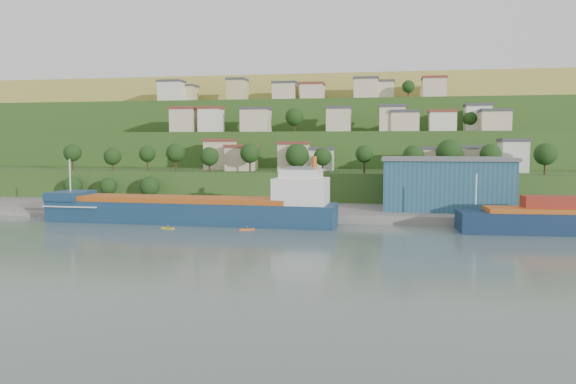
% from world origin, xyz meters
% --- Properties ---
extents(ground, '(500.00, 500.00, 0.00)m').
position_xyz_m(ground, '(0.00, 0.00, 0.00)').
color(ground, '#4D5E5B').
rests_on(ground, ground).
extents(quay, '(220.00, 26.00, 4.00)m').
position_xyz_m(quay, '(20.00, 28.00, 0.00)').
color(quay, slate).
rests_on(quay, ground).
extents(pebble_beach, '(40.00, 18.00, 2.40)m').
position_xyz_m(pebble_beach, '(-55.00, 22.00, 0.00)').
color(pebble_beach, slate).
rests_on(pebble_beach, ground).
extents(hillside, '(360.00, 210.00, 96.00)m').
position_xyz_m(hillside, '(0.02, 168.71, 0.08)').
color(hillside, '#284719').
rests_on(hillside, ground).
extents(cargo_ship_near, '(67.42, 11.73, 17.29)m').
position_xyz_m(cargo_ship_near, '(-13.99, 10.26, 2.76)').
color(cargo_ship_near, navy).
rests_on(cargo_ship_near, ground).
extents(warehouse, '(31.11, 19.18, 12.80)m').
position_xyz_m(warehouse, '(42.43, 31.00, 8.43)').
color(warehouse, navy).
rests_on(warehouse, quay).
extents(caravan, '(6.76, 3.08, 3.10)m').
position_xyz_m(caravan, '(-52.28, 19.68, 2.75)').
color(caravan, white).
rests_on(caravan, pebble_beach).
extents(dinghy, '(4.50, 2.90, 0.84)m').
position_xyz_m(dinghy, '(-41.79, 21.51, 1.62)').
color(dinghy, silver).
rests_on(dinghy, pebble_beach).
extents(kayak_orange, '(3.22, 1.81, 0.81)m').
position_xyz_m(kayak_orange, '(-0.54, 2.29, 0.24)').
color(kayak_orange, '#FC5816').
rests_on(kayak_orange, ground).
extents(kayak_yellow, '(3.27, 1.50, 0.81)m').
position_xyz_m(kayak_yellow, '(-17.61, 0.78, 0.24)').
color(kayak_yellow, gold).
rests_on(kayak_yellow, ground).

